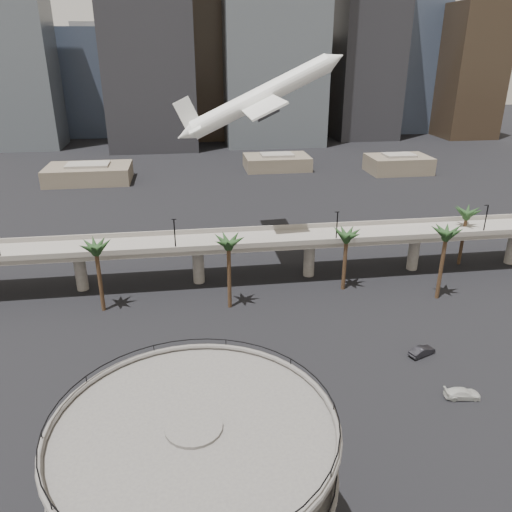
{
  "coord_description": "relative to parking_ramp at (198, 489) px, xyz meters",
  "views": [
    {
      "loc": [
        -12.61,
        -33.98,
        42.53
      ],
      "look_at": [
        -3.63,
        28.0,
        16.28
      ],
      "focal_mm": 35.0,
      "sensor_mm": 36.0,
      "label": 1
    }
  ],
  "objects": [
    {
      "name": "parking_ramp",
      "position": [
        0.0,
        0.0,
        0.0
      ],
      "size": [
        22.2,
        22.2,
        17.35
      ],
      "color": "#53504E",
      "rests_on": "ground"
    },
    {
      "name": "overpass",
      "position": [
        13.0,
        59.0,
        -2.5
      ],
      "size": [
        130.0,
        9.3,
        14.7
      ],
      "color": "slate",
      "rests_on": "ground"
    },
    {
      "name": "palm_trees",
      "position": [
        24.58,
        51.18,
        1.46
      ],
      "size": [
        76.4,
        18.4,
        14.0
      ],
      "color": "#4D3421",
      "rests_on": "ground"
    },
    {
      "name": "low_buildings",
      "position": [
        19.89,
        146.3,
        -6.97
      ],
      "size": [
        135.0,
        27.5,
        6.8
      ],
      "color": "brown",
      "rests_on": "ground"
    },
    {
      "name": "skyline",
      "position": [
        28.11,
        221.08,
        38.28
      ],
      "size": [
        269.0,
        86.0,
        131.46
      ],
      "color": "gray",
      "rests_on": "ground"
    },
    {
      "name": "airborne_jet",
      "position": [
        15.93,
        72.55,
        23.35
      ],
      "size": [
        34.96,
        32.07,
        18.82
      ],
      "rotation": [
        0.0,
        -0.44,
        0.0
      ],
      "color": "white",
      "rests_on": "ground"
    },
    {
      "name": "car_a",
      "position": [
        1.01,
        19.23,
        -9.0
      ],
      "size": [
        4.9,
        2.01,
        1.66
      ],
      "primitive_type": "imported",
      "rotation": [
        0.0,
        0.0,
        1.56
      ],
      "color": "#A6172A",
      "rests_on": "ground"
    },
    {
      "name": "car_b",
      "position": [
        33.94,
        28.85,
        -9.13
      ],
      "size": [
        4.54,
        2.99,
        1.41
      ],
      "primitive_type": "imported",
      "rotation": [
        0.0,
        0.0,
        1.95
      ],
      "color": "black",
      "rests_on": "ground"
    },
    {
      "name": "car_c",
      "position": [
        34.8,
        18.82,
        -9.16
      ],
      "size": [
        4.86,
        2.46,
        1.35
      ],
      "primitive_type": "imported",
      "rotation": [
        0.0,
        0.0,
        1.44
      ],
      "color": "silver",
      "rests_on": "ground"
    }
  ]
}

